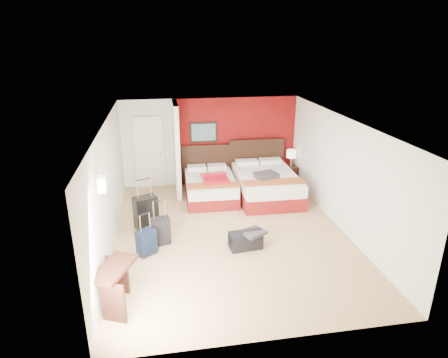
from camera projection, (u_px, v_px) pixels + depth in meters
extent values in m
plane|color=#D2B181|center=(231.00, 234.00, 8.61)|extent=(6.50, 6.50, 0.00)
cube|color=silver|center=(210.00, 142.00, 11.17)|extent=(5.00, 0.04, 2.50)
cube|color=silver|center=(109.00, 188.00, 7.78)|extent=(0.04, 6.50, 2.50)
cube|color=black|center=(204.00, 132.00, 10.98)|extent=(0.78, 0.03, 0.58)
cube|color=white|center=(102.00, 184.00, 6.19)|extent=(0.12, 0.20, 0.24)
cube|color=maroon|center=(236.00, 141.00, 11.27)|extent=(3.50, 0.04, 2.50)
cube|color=silver|center=(177.00, 149.00, 10.43)|extent=(0.12, 1.20, 2.50)
cube|color=silver|center=(149.00, 152.00, 10.94)|extent=(0.82, 0.06, 2.05)
cube|color=white|center=(210.00, 188.00, 10.41)|extent=(1.36, 1.90, 0.56)
cube|color=white|center=(266.00, 185.00, 10.45)|extent=(1.59, 2.25, 0.67)
cube|color=#A80E1C|center=(215.00, 177.00, 10.22)|extent=(0.70, 0.92, 0.11)
cube|color=#39383D|center=(266.00, 175.00, 10.02)|extent=(0.64, 0.56, 0.13)
cube|color=#331711|center=(290.00, 175.00, 11.43)|extent=(0.42, 0.42, 0.52)
cylinder|color=white|center=(291.00, 158.00, 11.25)|extent=(0.29, 0.29, 0.50)
cube|color=black|center=(146.00, 214.00, 8.69)|extent=(0.58, 0.48, 0.75)
cube|color=black|center=(161.00, 232.00, 8.08)|extent=(0.42, 0.30, 0.57)
cube|color=black|center=(147.00, 243.00, 7.69)|extent=(0.43, 0.41, 0.51)
cube|color=black|center=(245.00, 240.00, 7.98)|extent=(0.70, 0.43, 0.34)
cube|color=#353539|center=(253.00, 232.00, 7.89)|extent=(0.58, 0.56, 0.06)
cube|color=#321710|center=(115.00, 286.00, 6.20)|extent=(0.76, 0.99, 0.74)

